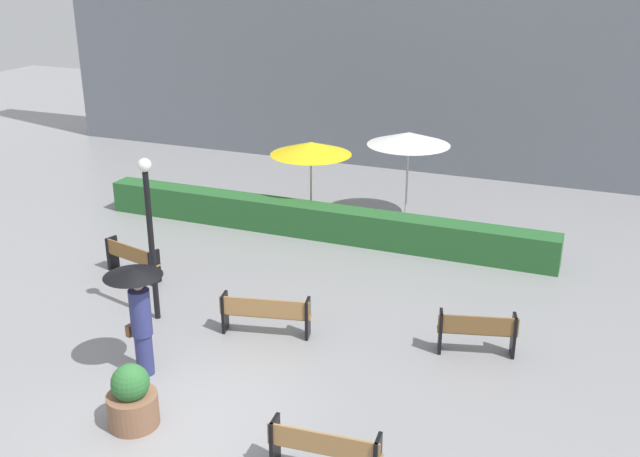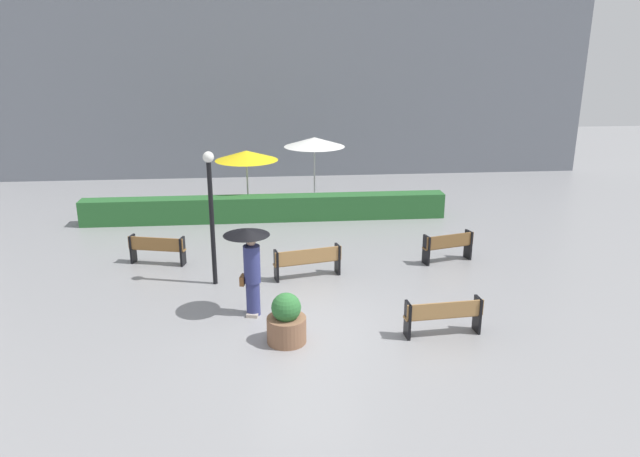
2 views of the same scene
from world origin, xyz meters
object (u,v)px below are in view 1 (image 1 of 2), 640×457
planter_pot (132,399)px  lamp_post (149,222)px  patio_umbrella_yellow (311,148)px  bench_far_right (477,331)px  bench_near_right (324,448)px  bench_far_left (132,257)px  bench_mid_center (265,313)px  pedestrian_with_umbrella (138,304)px  patio_umbrella_white (409,139)px

planter_pot → lamp_post: bearing=117.7°
planter_pot → patio_umbrella_yellow: bearing=95.9°
bench_far_right → bench_near_right: 4.58m
bench_far_left → bench_near_right: bearing=-35.7°
bench_near_right → bench_far_left: bench_far_left is taller
planter_pot → lamp_post: size_ratio=0.32×
bench_mid_center → bench_far_left: size_ratio=1.14×
pedestrian_with_umbrella → patio_umbrella_white: 9.96m
pedestrian_with_umbrella → patio_umbrella_white: size_ratio=0.81×
bench_far_left → patio_umbrella_white: 8.13m
bench_mid_center → pedestrian_with_umbrella: 2.73m
bench_near_right → bench_far_left: (-6.84, 4.91, 0.01)m
bench_far_left → planter_pot: 6.01m
bench_mid_center → planter_pot: bearing=-101.2°
bench_far_right → pedestrian_with_umbrella: 6.34m
bench_mid_center → lamp_post: 2.97m
lamp_post → patio_umbrella_yellow: size_ratio=1.53×
bench_mid_center → pedestrian_with_umbrella: pedestrian_with_umbrella is taller
bench_far_left → lamp_post: lamp_post is taller
bench_mid_center → patio_umbrella_white: patio_umbrella_white is taller
pedestrian_with_umbrella → planter_pot: size_ratio=1.90×
bench_far_right → bench_far_left: (-8.25, 0.56, -0.01)m
patio_umbrella_white → bench_near_right: bearing=-80.4°
bench_near_right → patio_umbrella_white: size_ratio=0.66×
bench_mid_center → pedestrian_with_umbrella: bearing=-124.5°
bench_near_right → planter_pot: planter_pot is taller
bench_far_left → patio_umbrella_white: size_ratio=0.63×
lamp_post → bench_far_right: bearing=8.9°
bench_far_left → lamp_post: size_ratio=0.46×
planter_pot → patio_umbrella_white: patio_umbrella_white is taller
lamp_post → bench_mid_center: bearing=4.7°
bench_near_right → bench_far_left: 8.42m
planter_pot → patio_umbrella_yellow: 10.29m
bench_near_right → bench_mid_center: bench_mid_center is taller
bench_far_left → patio_umbrella_white: bearing=51.0°
lamp_post → patio_umbrella_yellow: (0.71, 6.79, -0.07)m
bench_mid_center → patio_umbrella_white: 7.80m
patio_umbrella_yellow → planter_pot: bearing=-84.1°
planter_pot → bench_near_right: bearing=-0.2°
bench_near_right → lamp_post: 6.33m
lamp_post → planter_pot: bearing=-62.3°
bench_far_left → patio_umbrella_white: (4.97, 6.14, 1.91)m
bench_near_right → planter_pot: bearing=179.8°
bench_far_left → pedestrian_with_umbrella: pedestrian_with_umbrella is taller
bench_near_right → lamp_post: (-5.11, 3.33, 1.69)m
bench_far_left → pedestrian_with_umbrella: 4.52m
bench_far_right → patio_umbrella_white: 7.69m
bench_near_right → lamp_post: size_ratio=0.49×
bench_far_left → patio_umbrella_yellow: 5.97m
bench_near_right → patio_umbrella_white: (-1.86, 11.05, 1.91)m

